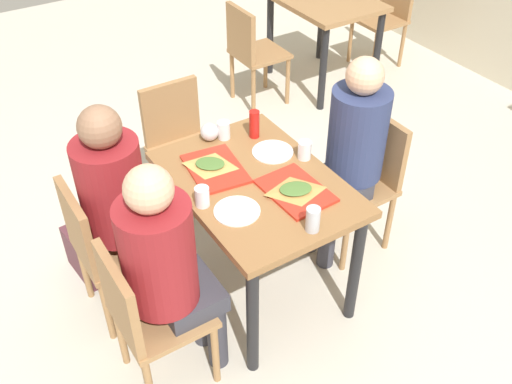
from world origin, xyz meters
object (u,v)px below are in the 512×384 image
Objects in this scene: person_in_red at (121,197)px; background_table at (324,14)px; condiment_bottle at (254,124)px; plastic_cup_c at (224,130)px; pizza_slice_a at (210,164)px; handbag at (88,254)px; tray_red_near at (215,169)px; paper_plate_near_edge at (237,211)px; tray_red_far at (295,191)px; plastic_cup_a at (305,150)px; main_table at (256,198)px; background_chair_far at (387,11)px; foil_bundle at (209,132)px; chair_left_end at (179,140)px; chair_far_side at (365,174)px; paper_plate_center at (273,152)px; chair_near_right at (144,313)px; pizza_slice_b at (296,190)px; person_in_brown_jacket at (168,262)px; background_chair_near at (251,49)px; person_far_side at (351,146)px; soda_can at (313,219)px; plastic_cup_b at (202,197)px; chair_near_left at (102,244)px.

person_in_red is 2.87m from background_table.
plastic_cup_c is at bearing -117.76° from condiment_bottle.
handbag is (-0.40, -0.63, -0.65)m from pizza_slice_a.
tray_red_near is 1.64× the size of paper_plate_near_edge.
background_table is (-1.96, 1.71, -0.14)m from tray_red_far.
plastic_cup_a reaches higher than tray_red_far.
background_chair_far is (-1.78, 2.55, -0.15)m from main_table.
handbag is at bearing -70.60° from background_chair_far.
foil_bundle is at bearing -62.50° from background_chair_far.
tray_red_near is at bearing -10.21° from chair_left_end.
chair_far_side is 0.63m from paper_plate_center.
chair_near_right is 5.32× the size of condiment_bottle.
chair_near_right is at bearing -85.58° from pizza_slice_b.
person_in_brown_jacket is at bearing -67.02° from main_table.
plastic_cup_a is (0.13, 0.11, 0.05)m from paper_plate_center.
foil_bundle is (-0.23, 0.13, 0.03)m from pizza_slice_a.
person_far_side is at bearing -14.71° from background_chair_near.
person_in_brown_jacket is at bearing -40.27° from foil_bundle.
condiment_bottle is (-0.52, 0.09, 0.07)m from tray_red_far.
background_table is at bearing 90.00° from background_chair_near.
person_in_red is 0.95m from soda_can.
pizza_slice_b is (1.10, 0.10, 0.29)m from chair_left_end.
background_chair_far is at bearing 109.40° from handbag.
tray_red_far is at bearing -51.16° from background_chair_far.
person_in_brown_jacket is at bearing 0.00° from person_in_red.
plastic_cup_b reaches higher than tray_red_far.
tray_red_far is at bearing 160.39° from soda_can.
plastic_cup_c reaches higher than chair_far_side.
person_in_brown_jacket is at bearing -106.07° from soda_can.
person_in_red is at bearing 180.00° from person_in_brown_jacket.
plastic_cup_c is 1.09m from handbag.
background_chair_near is at bearing 148.64° from condiment_bottle.
pizza_slice_b is 0.30× the size of background_table.
background_chair_near reaches higher than paper_plate_near_edge.
condiment_bottle reaches higher than pizza_slice_b.
handbag is 0.36× the size of background_table.
chair_near_left reaches higher than background_table.
plastic_cup_c is at bearing -174.69° from tray_red_far.
plastic_cup_b is at bearing 128.12° from person_in_brown_jacket.
person_far_side is 1.63m from handbag.
paper_plate_center is (0.10, 0.96, 0.27)m from chair_near_left.
chair_near_right is 0.67× the size of person_in_red.
chair_left_end is (-1.17, 0.76, 0.00)m from chair_near_right.
handbag is at bearing -143.15° from soda_can.
condiment_bottle is (-0.34, 0.20, 0.20)m from main_table.
pizza_slice_b is at bearing 4.50° from plastic_cup_c.
chair_near_right is at bearing -32.93° from chair_left_end.
chair_far_side is 6.97× the size of soda_can.
person_far_side is at bearing -90.00° from chair_far_side.
person_far_side is 1.48× the size of background_chair_near.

